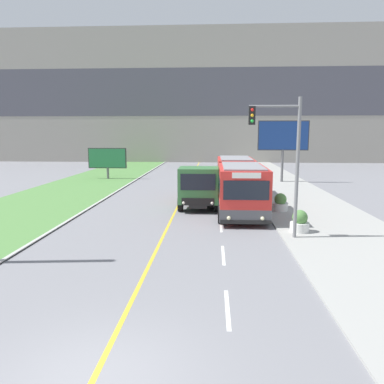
{
  "coord_description": "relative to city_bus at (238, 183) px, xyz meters",
  "views": [
    {
      "loc": [
        2.32,
        -6.53,
        4.8
      ],
      "look_at": [
        1.1,
        14.88,
        1.4
      ],
      "focal_mm": 35.0,
      "sensor_mm": 36.0,
      "label": 1
    }
  ],
  "objects": [
    {
      "name": "ground_plane",
      "position": [
        -3.96,
        -17.97,
        -1.52
      ],
      "size": [
        300.0,
        300.0,
        0.0
      ],
      "primitive_type": "plane",
      "color": "slate"
    },
    {
      "name": "lane_marking_centre",
      "position": [
        -3.55,
        -15.08,
        -1.52
      ],
      "size": [
        2.88,
        140.0,
        0.01
      ],
      "color": "gold",
      "rests_on": "ground_plane"
    },
    {
      "name": "apartment_block_background",
      "position": [
        -3.96,
        40.82,
        9.2
      ],
      "size": [
        80.0,
        8.04,
        21.43
      ],
      "color": "gray",
      "rests_on": "ground_plane"
    },
    {
      "name": "city_bus",
      "position": [
        0.0,
        0.0,
        0.0
      ],
      "size": [
        2.73,
        12.37,
        2.99
      ],
      "color": "red",
      "rests_on": "ground_plane"
    },
    {
      "name": "dump_truck",
      "position": [
        -2.53,
        -0.75,
        -0.2
      ],
      "size": [
        2.52,
        6.77,
        2.69
      ],
      "color": "black",
      "rests_on": "ground_plane"
    },
    {
      "name": "traffic_light_mast",
      "position": [
        1.48,
        -7.69,
        2.5
      ],
      "size": [
        2.28,
        0.32,
        6.35
      ],
      "color": "slate",
      "rests_on": "ground_plane"
    },
    {
      "name": "billboard_large",
      "position": [
        5.05,
        12.21,
        2.85
      ],
      "size": [
        4.85,
        0.24,
        5.96
      ],
      "color": "#59595B",
      "rests_on": "ground_plane"
    },
    {
      "name": "billboard_small",
      "position": [
        -12.69,
        13.97,
        0.61
      ],
      "size": [
        4.0,
        0.24,
        3.25
      ],
      "color": "#59595B",
      "rests_on": "ground_plane"
    },
    {
      "name": "planter_round_near",
      "position": [
        2.55,
        -6.68,
        -0.97
      ],
      "size": [
        0.91,
        0.91,
        1.06
      ],
      "color": "silver",
      "rests_on": "sidewalk_right"
    },
    {
      "name": "planter_round_second",
      "position": [
        2.48,
        -1.77,
        -0.96
      ],
      "size": [
        0.92,
        0.92,
        1.08
      ],
      "color": "silver",
      "rests_on": "sidewalk_right"
    }
  ]
}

